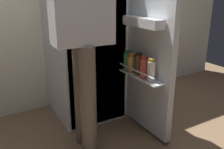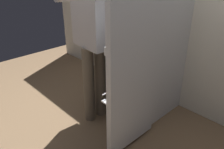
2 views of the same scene
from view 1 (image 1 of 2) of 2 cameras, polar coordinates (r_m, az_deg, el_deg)
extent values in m
plane|color=brown|center=(2.22, 0.17, -14.21)|extent=(5.25, 5.25, 0.00)
cube|color=silver|center=(2.40, -6.75, 9.62)|extent=(0.60, 0.63, 1.66)
cube|color=white|center=(2.12, -3.32, 8.50)|extent=(0.56, 0.01, 1.62)
cube|color=white|center=(2.15, -3.90, 9.85)|extent=(0.52, 0.09, 0.01)
cube|color=silver|center=(2.05, 8.83, 8.34)|extent=(0.06, 0.58, 1.63)
cube|color=white|center=(2.08, 6.58, -0.50)|extent=(0.11, 0.49, 0.01)
cylinder|color=silver|center=(2.03, 5.51, 0.88)|extent=(0.01, 0.47, 0.01)
cube|color=white|center=(1.98, 7.08, 11.89)|extent=(0.10, 0.42, 0.07)
cylinder|color=#EDE5CC|center=(1.94, 9.01, 0.69)|extent=(0.06, 0.06, 0.16)
cylinder|color=#B78933|center=(1.92, 9.15, 3.29)|extent=(0.05, 0.05, 0.02)
cylinder|color=#DB4C47|center=(2.02, 7.32, 1.40)|extent=(0.06, 0.06, 0.16)
cylinder|color=#B22D28|center=(1.99, 7.43, 3.88)|extent=(0.05, 0.05, 0.02)
cylinder|color=tan|center=(2.15, 4.43, 2.37)|extent=(0.07, 0.07, 0.14)
cylinder|color=#996623|center=(2.13, 4.49, 4.51)|extent=(0.06, 0.06, 0.02)
cylinder|color=brown|center=(2.08, 6.07, 2.20)|extent=(0.06, 0.06, 0.17)
cylinder|color=black|center=(2.06, 6.16, 4.76)|extent=(0.05, 0.05, 0.02)
cylinder|color=green|center=(2.22, 3.53, 3.01)|extent=(0.07, 0.07, 0.15)
cylinder|color=#195B28|center=(2.19, 3.58, 5.15)|extent=(0.06, 0.06, 0.02)
cylinder|color=#665B4C|center=(1.98, -6.99, -4.72)|extent=(0.12, 0.12, 0.85)
cylinder|color=#665B4C|center=(1.85, -5.46, -6.41)|extent=(0.12, 0.12, 0.85)
cube|color=silver|center=(1.75, -7.13, 16.66)|extent=(0.43, 0.25, 0.60)
cylinder|color=silver|center=(1.95, -9.17, 16.13)|extent=(0.08, 0.08, 0.57)
camera|label=2|loc=(2.43, 57.93, 19.86)|focal=36.47mm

